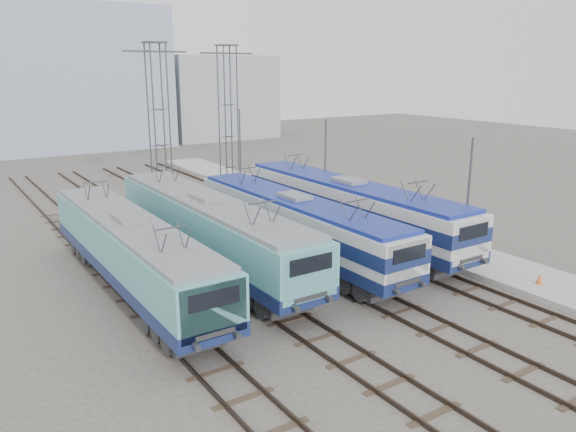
# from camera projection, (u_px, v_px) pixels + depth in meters

# --- Properties ---
(ground) EXTENTS (160.00, 160.00, 0.00)m
(ground) POSITION_uv_depth(u_px,v_px,m) (362.00, 325.00, 23.30)
(ground) COLOR #514C47
(platform) EXTENTS (4.00, 70.00, 0.30)m
(platform) POSITION_uv_depth(u_px,v_px,m) (402.00, 236.00, 35.15)
(platform) COLOR #9E9E99
(platform) RESTS_ON ground
(locomotive_far_left) EXTENTS (2.77, 17.49, 3.29)m
(locomotive_far_left) POSITION_uv_depth(u_px,v_px,m) (132.00, 250.00, 25.96)
(locomotive_far_left) COLOR navy
(locomotive_far_left) RESTS_ON ground
(locomotive_center_left) EXTENTS (2.91, 18.42, 3.47)m
(locomotive_center_left) POSITION_uv_depth(u_px,v_px,m) (210.00, 227.00, 29.22)
(locomotive_center_left) COLOR navy
(locomotive_center_left) RESTS_ON ground
(locomotive_center_right) EXTENTS (2.73, 17.25, 3.24)m
(locomotive_center_right) POSITION_uv_depth(u_px,v_px,m) (296.00, 222.00, 30.54)
(locomotive_center_right) COLOR navy
(locomotive_center_right) RESTS_ON ground
(locomotive_far_right) EXTENTS (2.90, 18.36, 3.45)m
(locomotive_far_right) POSITION_uv_depth(u_px,v_px,m) (350.00, 206.00, 33.61)
(locomotive_far_right) COLOR navy
(locomotive_far_right) RESTS_ON ground
(catenary_tower_west) EXTENTS (4.50, 1.20, 12.00)m
(catenary_tower_west) POSITION_uv_depth(u_px,v_px,m) (159.00, 122.00, 39.33)
(catenary_tower_west) COLOR #3F4247
(catenary_tower_west) RESTS_ON ground
(catenary_tower_east) EXTENTS (4.50, 1.20, 12.00)m
(catenary_tower_east) POSITION_uv_depth(u_px,v_px,m) (228.00, 116.00, 44.41)
(catenary_tower_east) COLOR #3F4247
(catenary_tower_east) RESTS_ON ground
(mast_front) EXTENTS (0.12, 0.12, 7.00)m
(mast_front) POSITION_uv_depth(u_px,v_px,m) (467.00, 206.00, 28.60)
(mast_front) COLOR #3F4247
(mast_front) RESTS_ON ground
(mast_mid) EXTENTS (0.12, 0.12, 7.00)m
(mast_mid) POSITION_uv_depth(u_px,v_px,m) (325.00, 171.00, 38.27)
(mast_mid) COLOR #3F4247
(mast_mid) RESTS_ON ground
(mast_rear) EXTENTS (0.12, 0.12, 7.00)m
(mast_rear) POSITION_uv_depth(u_px,v_px,m) (240.00, 150.00, 47.94)
(mast_rear) COLOR #3F4247
(mast_rear) RESTS_ON ground
(safety_cone) EXTENTS (0.32, 0.32, 0.55)m
(safety_cone) POSITION_uv_depth(u_px,v_px,m) (540.00, 278.00, 26.86)
(safety_cone) COLOR orange
(safety_cone) RESTS_ON platform
(building_center) EXTENTS (22.00, 14.00, 18.00)m
(building_center) POSITION_uv_depth(u_px,v_px,m) (75.00, 78.00, 73.09)
(building_center) COLOR #909CB1
(building_center) RESTS_ON ground
(building_east) EXTENTS (16.00, 12.00, 12.00)m
(building_east) POSITION_uv_depth(u_px,v_px,m) (214.00, 97.00, 84.53)
(building_east) COLOR #9199A2
(building_east) RESTS_ON ground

